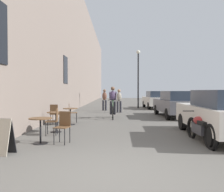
# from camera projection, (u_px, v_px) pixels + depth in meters

# --- Properties ---
(ground_plane) EXTENTS (88.00, 88.00, 0.00)m
(ground_plane) POSITION_uv_depth(u_px,v_px,m) (119.00, 174.00, 4.11)
(ground_plane) COLOR #5B5954
(building_facade_left) EXTENTS (0.54, 68.00, 10.65)m
(building_facade_left) POSITION_uv_depth(u_px,v_px,m) (72.00, 41.00, 18.03)
(building_facade_left) COLOR gray
(building_facade_left) RESTS_ON ground_plane
(cafe_table_near) EXTENTS (0.64, 0.64, 0.72)m
(cafe_table_near) POSITION_uv_depth(u_px,v_px,m) (40.00, 125.00, 6.49)
(cafe_table_near) COLOR black
(cafe_table_near) RESTS_ON ground_plane
(cafe_chair_near_toward_street) EXTENTS (0.46, 0.46, 0.89)m
(cafe_chair_near_toward_street) POSITION_uv_depth(u_px,v_px,m) (63.00, 125.00, 6.56)
(cafe_chair_near_toward_street) COLOR black
(cafe_chair_near_toward_street) RESTS_ON ground_plane
(cafe_table_mid) EXTENTS (0.64, 0.64, 0.72)m
(cafe_table_mid) POSITION_uv_depth(u_px,v_px,m) (56.00, 118.00, 8.31)
(cafe_table_mid) COLOR black
(cafe_table_mid) RESTS_ON ground_plane
(cafe_chair_mid_toward_street) EXTENTS (0.42, 0.42, 0.89)m
(cafe_chair_mid_toward_street) POSITION_uv_depth(u_px,v_px,m) (54.00, 120.00, 7.75)
(cafe_chair_mid_toward_street) COLOR black
(cafe_chair_mid_toward_street) RESTS_ON ground_plane
(cafe_table_far) EXTENTS (0.64, 0.64, 0.72)m
(cafe_table_far) POSITION_uv_depth(u_px,v_px,m) (70.00, 113.00, 10.12)
(cafe_table_far) COLOR black
(cafe_table_far) RESTS_ON ground_plane
(cafe_chair_far_toward_street) EXTENTS (0.40, 0.40, 0.89)m
(cafe_chair_far_toward_street) POSITION_uv_depth(u_px,v_px,m) (55.00, 113.00, 10.06)
(cafe_chair_far_toward_street) COLOR black
(cafe_chair_far_toward_street) RESTS_ON ground_plane
(cafe_chair_far_toward_wall) EXTENTS (0.45, 0.45, 0.89)m
(cafe_chair_far_toward_wall) POSITION_uv_depth(u_px,v_px,m) (71.00, 112.00, 10.75)
(cafe_chair_far_toward_wall) COLOR black
(cafe_chair_far_toward_wall) RESTS_ON ground_plane
(sandwich_board_sign) EXTENTS (0.63, 0.50, 0.84)m
(sandwich_board_sign) POSITION_uv_depth(u_px,v_px,m) (2.00, 136.00, 5.44)
(sandwich_board_sign) COLOR black
(sandwich_board_sign) RESTS_ON ground_plane
(cyclist_on_bicycle) EXTENTS (0.52, 1.76, 1.74)m
(cyclist_on_bicycle) POSITION_uv_depth(u_px,v_px,m) (113.00, 103.00, 12.54)
(cyclist_on_bicycle) COLOR black
(cyclist_on_bicycle) RESTS_ON ground_plane
(pedestrian_near) EXTENTS (0.37, 0.29, 1.59)m
(pedestrian_near) POSITION_uv_depth(u_px,v_px,m) (119.00, 99.00, 15.79)
(pedestrian_near) COLOR #26262D
(pedestrian_near) RESTS_ON ground_plane
(pedestrian_mid) EXTENTS (0.35, 0.26, 1.60)m
(pedestrian_mid) POSITION_uv_depth(u_px,v_px,m) (105.00, 99.00, 17.40)
(pedestrian_mid) COLOR #26262D
(pedestrian_mid) RESTS_ON ground_plane
(street_lamp) EXTENTS (0.32, 0.32, 4.90)m
(street_lamp) POSITION_uv_depth(u_px,v_px,m) (138.00, 71.00, 19.59)
(street_lamp) COLOR black
(street_lamp) RESTS_ON ground_plane
(parked_car_nearest) EXTENTS (1.88, 4.27, 1.50)m
(parked_car_nearest) POSITION_uv_depth(u_px,v_px,m) (221.00, 113.00, 7.28)
(parked_car_nearest) COLOR beige
(parked_car_nearest) RESTS_ON ground_plane
(parked_car_second) EXTENTS (1.85, 4.17, 1.47)m
(parked_car_second) POSITION_uv_depth(u_px,v_px,m) (176.00, 104.00, 13.10)
(parked_car_second) COLOR #595960
(parked_car_second) RESTS_ON ground_plane
(parked_car_third) EXTENTS (1.81, 4.12, 1.45)m
(parked_car_third) POSITION_uv_depth(u_px,v_px,m) (156.00, 99.00, 19.45)
(parked_car_third) COLOR beige
(parked_car_third) RESTS_ON ground_plane
(parked_motorcycle) EXTENTS (0.62, 2.15, 0.92)m
(parked_motorcycle) POSITION_uv_depth(u_px,v_px,m) (200.00, 129.00, 6.58)
(parked_motorcycle) COLOR black
(parked_motorcycle) RESTS_ON ground_plane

